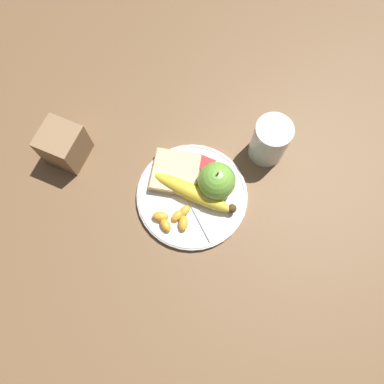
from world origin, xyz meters
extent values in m
plane|color=brown|center=(0.00, 0.00, 0.00)|extent=(3.00, 3.00, 0.00)
cylinder|color=white|center=(0.00, 0.00, 0.01)|extent=(0.23, 0.23, 0.01)
torus|color=white|center=(0.00, 0.00, 0.01)|extent=(0.23, 0.23, 0.01)
cylinder|color=silver|center=(0.11, 0.16, 0.05)|extent=(0.08, 0.08, 0.11)
cylinder|color=yellow|center=(0.11, 0.16, 0.04)|extent=(0.07, 0.07, 0.08)
sphere|color=#72B23D|center=(0.04, 0.04, 0.05)|extent=(0.08, 0.08, 0.08)
cylinder|color=brown|center=(0.04, 0.04, 0.09)|extent=(0.00, 0.00, 0.01)
ellipsoid|color=yellow|center=(0.00, 0.00, 0.03)|extent=(0.18, 0.04, 0.03)
sphere|color=#473319|center=(0.09, 0.00, 0.03)|extent=(0.02, 0.02, 0.02)
cube|color=#AB8751|center=(-0.05, 0.03, 0.02)|extent=(0.12, 0.11, 0.02)
cube|color=beige|center=(-0.05, 0.03, 0.02)|extent=(0.11, 0.11, 0.02)
cube|color=silver|center=(0.03, -0.04, 0.01)|extent=(0.10, 0.08, 0.00)
cube|color=silver|center=(-0.03, 0.02, 0.01)|extent=(0.05, 0.05, 0.00)
cube|color=white|center=(0.00, 0.07, 0.02)|extent=(0.04, 0.03, 0.02)
cube|color=#B21E1E|center=(0.00, 0.07, 0.03)|extent=(0.04, 0.03, 0.00)
ellipsoid|color=#F9A32D|center=(0.00, -0.04, 0.02)|extent=(0.03, 0.03, 0.02)
ellipsoid|color=#F9A32D|center=(-0.04, -0.07, 0.02)|extent=(0.04, 0.03, 0.02)
ellipsoid|color=#F9A32D|center=(-0.01, -0.05, 0.02)|extent=(0.03, 0.03, 0.02)
ellipsoid|color=#F9A32D|center=(-0.02, -0.08, 0.02)|extent=(0.04, 0.03, 0.02)
ellipsoid|color=#F9A32D|center=(0.01, -0.06, 0.02)|extent=(0.03, 0.04, 0.02)
cube|color=#93704C|center=(-0.29, -0.01, 0.04)|extent=(0.08, 0.08, 0.09)
camera|label=1|loc=(0.09, -0.22, 0.76)|focal=35.00mm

